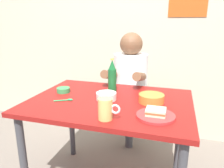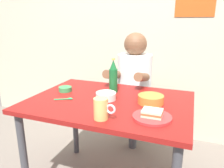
{
  "view_description": "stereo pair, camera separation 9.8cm",
  "coord_description": "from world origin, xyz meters",
  "px_view_note": "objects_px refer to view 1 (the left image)",
  "views": [
    {
      "loc": [
        0.42,
        -1.34,
        1.25
      ],
      "look_at": [
        0.0,
        0.05,
        0.84
      ],
      "focal_mm": 34.47,
      "sensor_mm": 36.0,
      "label": 1
    },
    {
      "loc": [
        0.51,
        -1.3,
        1.25
      ],
      "look_at": [
        0.0,
        0.05,
        0.84
      ],
      "focal_mm": 34.47,
      "sensor_mm": 36.0,
      "label": 2
    }
  ],
  "objects_px": {
    "beer_bottle": "(112,77)",
    "rice_bowl_white": "(107,95)",
    "stool": "(130,116)",
    "dining_table": "(110,112)",
    "person_seated": "(130,76)",
    "plate_orange": "(156,116)",
    "beer_mug": "(106,109)",
    "sandwich": "(156,112)"
  },
  "relations": [
    {
      "from": "person_seated",
      "to": "rice_bowl_white",
      "type": "relative_size",
      "value": 5.14
    },
    {
      "from": "beer_bottle",
      "to": "rice_bowl_white",
      "type": "distance_m",
      "value": 0.19
    },
    {
      "from": "dining_table",
      "to": "stool",
      "type": "height_order",
      "value": "dining_table"
    },
    {
      "from": "person_seated",
      "to": "sandwich",
      "type": "distance_m",
      "value": 0.87
    },
    {
      "from": "sandwich",
      "to": "stool",
      "type": "bearing_deg",
      "value": 111.31
    },
    {
      "from": "sandwich",
      "to": "rice_bowl_white",
      "type": "distance_m",
      "value": 0.41
    },
    {
      "from": "stool",
      "to": "beer_bottle",
      "type": "xyz_separation_m",
      "value": [
        -0.04,
        -0.46,
        0.51
      ]
    },
    {
      "from": "beer_mug",
      "to": "rice_bowl_white",
      "type": "xyz_separation_m",
      "value": [
        -0.1,
        0.31,
        -0.03
      ]
    },
    {
      "from": "plate_orange",
      "to": "rice_bowl_white",
      "type": "bearing_deg",
      "value": 151.04
    },
    {
      "from": "dining_table",
      "to": "plate_orange",
      "type": "relative_size",
      "value": 5.0
    },
    {
      "from": "dining_table",
      "to": "sandwich",
      "type": "bearing_deg",
      "value": -30.2
    },
    {
      "from": "dining_table",
      "to": "beer_mug",
      "type": "bearing_deg",
      "value": -76.9
    },
    {
      "from": "stool",
      "to": "plate_orange",
      "type": "relative_size",
      "value": 2.05
    },
    {
      "from": "stool",
      "to": "beer_bottle",
      "type": "relative_size",
      "value": 1.72
    },
    {
      "from": "plate_orange",
      "to": "beer_bottle",
      "type": "bearing_deg",
      "value": 135.42
    },
    {
      "from": "person_seated",
      "to": "rice_bowl_white",
      "type": "bearing_deg",
      "value": -93.34
    },
    {
      "from": "dining_table",
      "to": "stool",
      "type": "distance_m",
      "value": 0.7
    },
    {
      "from": "beer_mug",
      "to": "dining_table",
      "type": "bearing_deg",
      "value": 103.1
    },
    {
      "from": "stool",
      "to": "beer_bottle",
      "type": "bearing_deg",
      "value": -95.41
    },
    {
      "from": "beer_mug",
      "to": "beer_bottle",
      "type": "distance_m",
      "value": 0.48
    },
    {
      "from": "dining_table",
      "to": "rice_bowl_white",
      "type": "xyz_separation_m",
      "value": [
        -0.03,
        0.0,
        0.12
      ]
    },
    {
      "from": "plate_orange",
      "to": "rice_bowl_white",
      "type": "relative_size",
      "value": 1.57
    },
    {
      "from": "person_seated",
      "to": "plate_orange",
      "type": "xyz_separation_m",
      "value": [
        0.32,
        -0.81,
        -0.02
      ]
    },
    {
      "from": "stool",
      "to": "beer_mug",
      "type": "distance_m",
      "value": 1.04
    },
    {
      "from": "person_seated",
      "to": "beer_bottle",
      "type": "bearing_deg",
      "value": -95.54
    },
    {
      "from": "rice_bowl_white",
      "to": "sandwich",
      "type": "bearing_deg",
      "value": -28.96
    },
    {
      "from": "plate_orange",
      "to": "sandwich",
      "type": "xyz_separation_m",
      "value": [
        -0.0,
        0.0,
        0.02
      ]
    },
    {
      "from": "beer_mug",
      "to": "plate_orange",
      "type": "bearing_deg",
      "value": 22.66
    },
    {
      "from": "dining_table",
      "to": "beer_bottle",
      "type": "height_order",
      "value": "beer_bottle"
    },
    {
      "from": "person_seated",
      "to": "beer_bottle",
      "type": "height_order",
      "value": "person_seated"
    },
    {
      "from": "person_seated",
      "to": "beer_bottle",
      "type": "distance_m",
      "value": 0.46
    },
    {
      "from": "dining_table",
      "to": "beer_mug",
      "type": "xyz_separation_m",
      "value": [
        0.07,
        -0.3,
        0.15
      ]
    },
    {
      "from": "beer_bottle",
      "to": "rice_bowl_white",
      "type": "height_order",
      "value": "beer_bottle"
    },
    {
      "from": "stool",
      "to": "person_seated",
      "type": "distance_m",
      "value": 0.42
    },
    {
      "from": "stool",
      "to": "rice_bowl_white",
      "type": "distance_m",
      "value": 0.75
    },
    {
      "from": "stool",
      "to": "sandwich",
      "type": "bearing_deg",
      "value": -68.69
    },
    {
      "from": "person_seated",
      "to": "sandwich",
      "type": "relative_size",
      "value": 6.54
    },
    {
      "from": "person_seated",
      "to": "dining_table",
      "type": "bearing_deg",
      "value": -90.95
    },
    {
      "from": "stool",
      "to": "rice_bowl_white",
      "type": "xyz_separation_m",
      "value": [
        -0.04,
        -0.63,
        0.42
      ]
    },
    {
      "from": "dining_table",
      "to": "beer_bottle",
      "type": "xyz_separation_m",
      "value": [
        -0.03,
        0.17,
        0.21
      ]
    },
    {
      "from": "stool",
      "to": "beer_mug",
      "type": "relative_size",
      "value": 3.57
    },
    {
      "from": "beer_mug",
      "to": "person_seated",
      "type": "bearing_deg",
      "value": 93.73
    }
  ]
}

